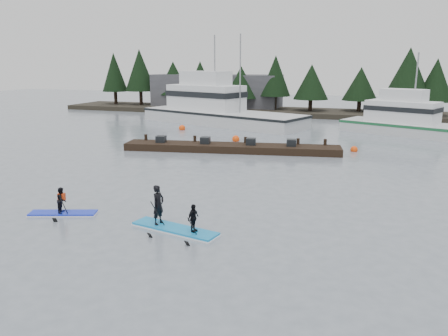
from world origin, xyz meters
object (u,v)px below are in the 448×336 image
(fishing_boat_large, at_px, (217,116))
(fishing_boat_medium, at_px, (414,129))
(paddleboard_duo, at_px, (172,218))
(paddleboard_solo, at_px, (62,206))
(floating_dock, at_px, (231,148))

(fishing_boat_large, bearing_deg, fishing_boat_medium, 14.50)
(fishing_boat_medium, relative_size, paddleboard_duo, 3.77)
(paddleboard_solo, bearing_deg, paddleboard_duo, -20.33)
(fishing_boat_large, distance_m, floating_dock, 16.04)
(paddleboard_solo, relative_size, paddleboard_duo, 0.78)
(fishing_boat_large, bearing_deg, floating_dock, -47.06)
(floating_dock, xyz_separation_m, paddleboard_duo, (2.71, -16.10, 0.24))
(floating_dock, bearing_deg, fishing_boat_large, 103.64)
(fishing_boat_large, xyz_separation_m, paddleboard_duo, (9.04, -30.83, -0.31))
(fishing_boat_medium, bearing_deg, floating_dock, -113.54)
(fishing_boat_medium, distance_m, paddleboard_duo, 31.06)
(floating_dock, bearing_deg, paddleboard_solo, -109.12)
(fishing_boat_medium, bearing_deg, paddleboard_solo, -96.33)
(floating_dock, bearing_deg, fishing_boat_medium, 33.49)
(fishing_boat_large, relative_size, paddleboard_solo, 6.69)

